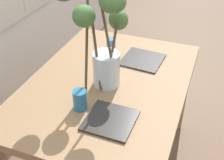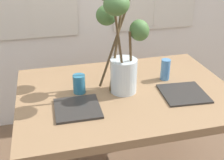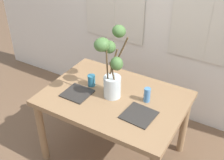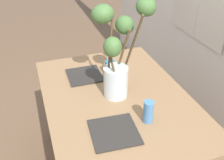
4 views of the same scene
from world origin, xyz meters
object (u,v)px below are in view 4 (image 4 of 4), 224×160
object	(u,v)px
plate_square_right	(114,132)
vase_with_branches	(118,54)
dining_table	(116,108)
drinking_glass_blue_right	(148,112)
drinking_glass_blue_left	(110,68)
plate_square_left	(85,75)

from	to	relation	value
plate_square_right	vase_with_branches	bearing A→B (deg)	157.05
plate_square_right	dining_table	bearing A→B (deg)	158.14
dining_table	vase_with_branches	distance (m)	0.40
dining_table	plate_square_right	distance (m)	0.36
drinking_glass_blue_right	plate_square_right	distance (m)	0.23
drinking_glass_blue_left	drinking_glass_blue_right	world-z (taller)	drinking_glass_blue_right
dining_table	vase_with_branches	size ratio (longest dim) A/B	2.03
plate_square_left	dining_table	bearing A→B (deg)	23.54
plate_square_left	drinking_glass_blue_left	bearing A→B (deg)	78.30
dining_table	drinking_glass_blue_left	bearing A→B (deg)	170.37
drinking_glass_blue_right	plate_square_left	xyz separation A→B (m)	(-0.61, -0.23, -0.06)
drinking_glass_blue_left	plate_square_left	world-z (taller)	drinking_glass_blue_left
vase_with_branches	plate_square_left	distance (m)	0.43
drinking_glass_blue_left	drinking_glass_blue_right	distance (m)	0.57
vase_with_branches	plate_square_right	size ratio (longest dim) A/B	2.48
dining_table	plate_square_left	xyz separation A→B (m)	(-0.32, -0.14, 0.11)
drinking_glass_blue_left	vase_with_branches	bearing A→B (deg)	-5.74
drinking_glass_blue_right	plate_square_left	size ratio (longest dim) A/B	0.57
vase_with_branches	plate_square_left	bearing A→B (deg)	-150.00
drinking_glass_blue_right	plate_square_left	world-z (taller)	drinking_glass_blue_right
drinking_glass_blue_right	plate_square_right	xyz separation A→B (m)	(0.03, -0.22, -0.06)
dining_table	plate_square_left	bearing A→B (deg)	-156.46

